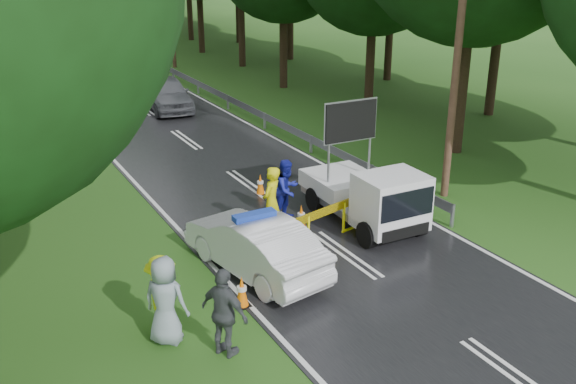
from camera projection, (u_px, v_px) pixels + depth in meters
ground at (346, 255)px, 17.04m from camera, size 160.00×160.00×0.00m
road at (88, 69)px, 41.47m from camera, size 7.00×140.00×0.02m
guardrail at (144, 57)px, 42.67m from camera, size 0.12×60.06×0.70m
utility_pole_near at (459, 38)px, 19.15m from camera, size 1.40×0.24×10.00m
police_sedan at (255, 245)px, 15.92m from camera, size 2.27×4.61×1.60m
work_truck at (369, 195)px, 18.47m from camera, size 2.05×4.39×3.46m
barrier at (327, 215)px, 17.58m from camera, size 2.39×0.63×1.01m
officer at (271, 202)px, 17.76m from camera, size 0.89×0.85×2.05m
civilian at (287, 190)px, 18.93m from camera, size 1.10×0.99×1.85m
bystander_left at (162, 295)px, 13.39m from camera, size 0.73×1.19×1.77m
bystander_mid at (225, 313)px, 12.60m from camera, size 0.92×1.21×1.92m
bystander_right at (165, 301)px, 13.02m from camera, size 1.10×1.11×1.93m
queue_car_first at (167, 93)px, 31.37m from camera, size 2.46×4.90×1.60m
queue_car_second at (127, 66)px, 38.54m from camera, size 2.68×5.44×1.52m
queue_car_third at (92, 54)px, 43.15m from camera, size 2.60×4.97×1.34m
queue_car_fourth at (94, 39)px, 49.30m from camera, size 1.84×4.23×1.35m
cone_near_left at (242, 292)px, 14.51m from camera, size 0.36×0.36×0.77m
cone_center at (301, 217)px, 18.44m from camera, size 0.35×0.35×0.75m
cone_far at (260, 184)px, 20.97m from camera, size 0.33×0.33×0.71m
cone_left_mid at (214, 234)px, 17.32m from camera, size 0.38×0.38×0.81m
cone_right at (335, 176)px, 21.72m from camera, size 0.35×0.35×0.74m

